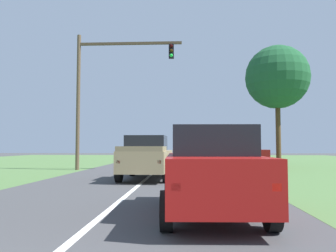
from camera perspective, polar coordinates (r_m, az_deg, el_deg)
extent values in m
plane|color=#424244|center=(12.80, -5.30, -10.09)|extent=(120.00, 120.00, 0.00)
cube|color=#9E1411|center=(7.71, 7.02, -8.32)|extent=(2.01, 4.80, 0.95)
cube|color=black|center=(7.91, 6.81, -2.56)|extent=(1.73, 2.99, 0.60)
cube|color=red|center=(5.33, 1.34, -10.07)|extent=(0.14, 0.06, 0.12)
cube|color=red|center=(5.55, 17.53, -9.65)|extent=(0.14, 0.06, 0.12)
cylinder|color=black|center=(9.18, 0.20, -10.52)|extent=(0.25, 0.73, 0.72)
cylinder|color=black|center=(9.34, 11.89, -10.33)|extent=(0.25, 0.73, 0.72)
cylinder|color=black|center=(6.27, -0.26, -13.88)|extent=(0.25, 0.73, 0.72)
cylinder|color=black|center=(6.50, 16.85, -13.36)|extent=(0.25, 0.73, 0.72)
cube|color=tan|center=(15.89, -3.43, -5.71)|extent=(2.09, 5.07, 0.90)
cube|color=black|center=(15.62, -3.54, -2.86)|extent=(1.78, 1.95, 0.68)
cube|color=#8F7D56|center=(14.33, -4.27, -3.77)|extent=(1.91, 1.96, 0.20)
cube|color=red|center=(13.59, -8.25, -5.90)|extent=(0.14, 0.06, 0.12)
cube|color=red|center=(13.33, -1.46, -5.98)|extent=(0.14, 0.06, 0.12)
cylinder|color=black|center=(17.60, -5.92, -6.93)|extent=(0.26, 0.81, 0.80)
cylinder|color=black|center=(17.36, 0.51, -7.00)|extent=(0.26, 0.81, 0.80)
cylinder|color=black|center=(14.56, -8.14, -7.67)|extent=(0.26, 0.81, 0.80)
cylinder|color=black|center=(14.26, -0.36, -7.79)|extent=(0.26, 0.81, 0.80)
cylinder|color=brown|center=(22.72, -14.67, 3.91)|extent=(0.24, 0.24, 8.66)
cube|color=#4C3D2B|center=(22.74, -6.32, 13.44)|extent=(6.62, 0.16, 0.16)
cube|color=black|center=(22.32, 0.55, 12.26)|extent=(0.32, 0.28, 0.90)
sphere|color=black|center=(22.26, 0.54, 13.11)|extent=(0.22, 0.22, 0.22)
sphere|color=black|center=(22.18, 0.54, 12.37)|extent=(0.22, 0.22, 0.22)
sphere|color=#1ED83F|center=(22.10, 0.54, 11.62)|extent=(0.22, 0.22, 0.22)
cylinder|color=gray|center=(19.03, 13.96, -4.30)|extent=(0.08, 0.08, 2.31)
cube|color=white|center=(19.00, 13.95, -1.87)|extent=(0.60, 0.03, 0.44)
cube|color=black|center=(18.98, 13.95, -1.87)|extent=(0.52, 0.01, 0.36)
cylinder|color=#4C351E|center=(26.59, 17.82, -1.18)|extent=(0.36, 0.36, 4.87)
sphere|color=#1D532D|center=(27.06, 17.66, 7.74)|extent=(4.70, 4.70, 4.70)
cube|color=maroon|center=(25.08, 11.30, -4.90)|extent=(4.36, 1.95, 0.91)
cube|color=black|center=(25.10, 11.77, -3.23)|extent=(2.62, 1.69, 0.55)
cube|color=red|center=(25.67, 6.33, -4.80)|extent=(0.06, 0.14, 0.12)
cube|color=red|center=(24.13, 6.49, -4.90)|extent=(0.06, 0.14, 0.12)
cylinder|color=black|center=(26.23, 13.96, -5.79)|extent=(0.68, 0.24, 0.68)
cylinder|color=black|center=(24.39, 14.74, -5.97)|extent=(0.68, 0.24, 0.68)
cylinder|color=black|center=(25.90, 8.08, -5.89)|extent=(0.68, 0.24, 0.68)
cylinder|color=black|center=(24.03, 8.41, -6.09)|extent=(0.68, 0.24, 0.68)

